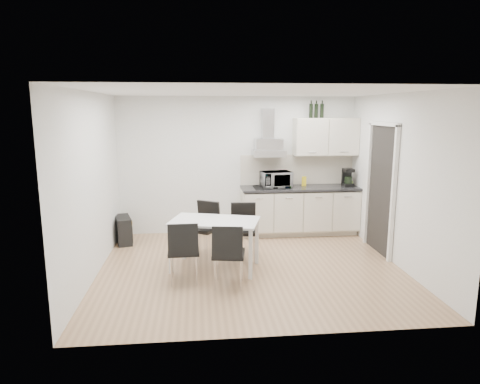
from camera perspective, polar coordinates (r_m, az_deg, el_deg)
The scene contains 15 objects.
ground at distance 6.57m, azimuth 1.41°, elevation -10.07°, with size 4.50×4.50×0.00m, color tan.
wall_back at distance 8.19m, azimuth -0.28°, elevation 3.54°, with size 4.50×0.10×2.60m, color white.
wall_front at distance 4.29m, azimuth 4.81°, elevation -3.35°, with size 4.50×0.10×2.60m, color white.
wall_left at distance 6.35m, azimuth -19.11°, elevation 0.77°, with size 0.10×4.00×2.60m, color white.
wall_right at distance 6.88m, azimuth 20.42°, elevation 1.42°, with size 0.10×4.00×2.60m, color white.
ceiling at distance 6.14m, azimuth 1.53°, elevation 13.22°, with size 4.50×4.50×0.00m, color white.
doorway at distance 7.39m, azimuth 18.16°, elevation 0.22°, with size 0.08×1.04×2.10m, color white.
kitchenette at distance 8.21m, azimuth 8.21°, elevation 0.12°, with size 2.22×0.64×2.52m.
dining_table at distance 6.36m, azimuth -3.38°, elevation -4.56°, with size 1.43×1.05×0.75m.
chair_far_left at distance 6.99m, azimuth -4.96°, elevation -5.00°, with size 0.44×0.50×0.88m, color black, non-canonical shape.
chair_far_right at distance 6.84m, azimuth 0.49°, elevation -5.33°, with size 0.44×0.50×0.88m, color black, non-canonical shape.
chair_near_left at distance 5.97m, azimuth -7.53°, elevation -7.86°, with size 0.44×0.50×0.88m, color black, non-canonical shape.
chair_near_right at distance 5.80m, azimuth -1.51°, elevation -8.35°, with size 0.44×0.50×0.88m, color black, non-canonical shape.
guitar_amp at distance 7.95m, azimuth -15.27°, elevation -4.89°, with size 0.39×0.61×0.48m.
floor_speaker at distance 8.29m, azimuth -4.63°, elevation -4.52°, with size 0.18×0.16×0.30m, color black.
Camera 1 is at (-0.77, -6.09, 2.36)m, focal length 32.00 mm.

